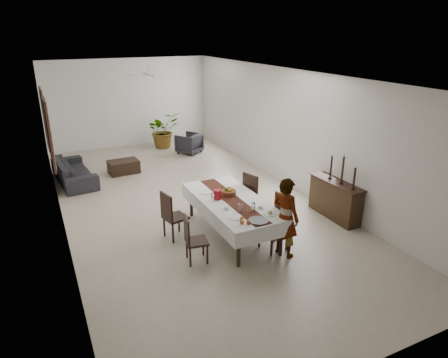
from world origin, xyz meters
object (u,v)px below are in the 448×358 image
red_pitcher (217,195)px  sideboard_body (335,200)px  woman (286,217)px  dining_table_top (232,201)px  sofa (74,171)px

red_pitcher → sideboard_body: bearing=-9.1°
woman → sideboard_body: size_ratio=1.12×
woman → red_pitcher: bearing=11.7°
dining_table_top → woman: 1.31m
dining_table_top → sideboard_body: 2.58m
dining_table_top → sofa: bearing=119.2°
red_pitcher → sofa: red_pitcher is taller
sideboard_body → red_pitcher: bearing=170.9°
red_pitcher → woman: (0.80, -1.35, -0.11)m
dining_table_top → woman: (0.54, -1.19, 0.04)m
woman → sofa: size_ratio=0.71×
red_pitcher → sofa: (-2.42, 4.64, -0.58)m
sideboard_body → sofa: sideboard_body is taller
sideboard_body → sofa: 7.29m
dining_table_top → sideboard_body: bearing=-6.5°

